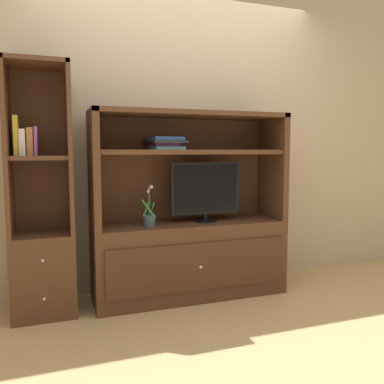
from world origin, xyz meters
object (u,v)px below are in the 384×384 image
object	(u,v)px
magazine_stack	(165,143)
media_console	(190,237)
potted_plant	(149,218)
bookshelf_tall	(42,233)
tv_monitor	(206,190)
upright_book_row	(25,140)

from	to	relation	value
magazine_stack	media_console	bearing A→B (deg)	1.33
potted_plant	bookshelf_tall	bearing A→B (deg)	175.10
tv_monitor	magazine_stack	world-z (taller)	magazine_stack
upright_book_row	potted_plant	bearing A→B (deg)	-3.70
tv_monitor	potted_plant	world-z (taller)	tv_monitor
potted_plant	upright_book_row	xyz separation A→B (m)	(-0.86, 0.06, 0.59)
potted_plant	magazine_stack	size ratio (longest dim) A/B	0.92
magazine_stack	upright_book_row	world-z (taller)	upright_book_row
tv_monitor	potted_plant	xyz separation A→B (m)	(-0.48, -0.03, -0.20)
tv_monitor	bookshelf_tall	distance (m)	1.28
bookshelf_tall	tv_monitor	bearing A→B (deg)	-1.52
media_console	tv_monitor	bearing A→B (deg)	-12.74
tv_monitor	bookshelf_tall	world-z (taller)	bookshelf_tall
potted_plant	bookshelf_tall	size ratio (longest dim) A/B	0.18
bookshelf_tall	upright_book_row	distance (m)	0.67
magazine_stack	upright_book_row	distance (m)	1.00
tv_monitor	bookshelf_tall	size ratio (longest dim) A/B	0.32
media_console	upright_book_row	distance (m)	1.44
media_console	upright_book_row	world-z (taller)	media_console
upright_book_row	bookshelf_tall	bearing A→B (deg)	6.97
media_console	magazine_stack	world-z (taller)	media_console
potted_plant	bookshelf_tall	xyz separation A→B (m)	(-0.77, 0.07, -0.07)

